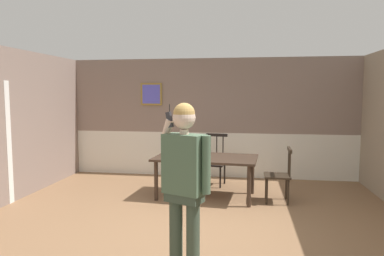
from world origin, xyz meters
name	(u,v)px	position (x,y,z in m)	size (l,w,h in m)	color
ground_plane	(187,228)	(0.00, 0.00, 0.00)	(7.16, 7.16, 0.00)	#846042
room_back_partition	(211,120)	(-0.01, 3.21, 1.28)	(6.51, 0.17, 2.67)	gray
dining_table	(206,161)	(0.08, 1.54, 0.66)	(1.90, 1.16, 0.74)	#38281E
chair_near_window	(279,175)	(1.38, 1.44, 0.48)	(0.45, 0.45, 0.95)	#2D2319
chair_by_doorway	(215,162)	(0.16, 2.44, 0.48)	(0.53, 0.53, 1.05)	black
person_figure	(185,175)	(0.19, -1.25, 1.05)	(0.55, 0.37, 1.79)	#3A493A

